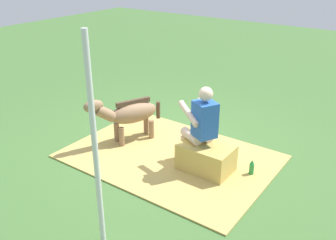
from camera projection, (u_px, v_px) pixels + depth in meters
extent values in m
plane|color=#426B33|center=(166.00, 146.00, 6.27)|extent=(24.00, 24.00, 0.00)
cube|color=tan|center=(170.00, 156.00, 5.94)|extent=(3.14, 2.23, 0.02)
cube|color=tan|center=(206.00, 158.00, 5.50)|extent=(0.77, 0.51, 0.42)
cylinder|color=beige|center=(191.00, 136.00, 5.53)|extent=(0.42, 0.31, 0.14)
cylinder|color=beige|center=(184.00, 147.00, 5.81)|extent=(0.11, 0.11, 0.42)
cube|color=black|center=(184.00, 157.00, 5.88)|extent=(0.24, 0.19, 0.06)
cylinder|color=beige|center=(202.00, 133.00, 5.61)|extent=(0.42, 0.31, 0.14)
cylinder|color=beige|center=(195.00, 144.00, 5.89)|extent=(0.11, 0.11, 0.42)
cube|color=black|center=(195.00, 154.00, 5.96)|extent=(0.24, 0.19, 0.06)
cube|color=#2659B2|center=(205.00, 119.00, 5.27)|extent=(0.40, 0.39, 0.52)
cylinder|color=beige|center=(189.00, 114.00, 5.33)|extent=(0.48, 0.31, 0.26)
cylinder|color=beige|center=(208.00, 110.00, 5.46)|extent=(0.48, 0.31, 0.26)
sphere|color=beige|center=(206.00, 94.00, 5.11)|extent=(0.20, 0.20, 0.20)
ellipsoid|color=#8C6B4C|center=(134.00, 113.00, 6.25)|extent=(0.63, 0.90, 0.34)
cylinder|color=#8C6B4C|center=(122.00, 137.00, 6.18)|extent=(0.09, 0.09, 0.35)
cylinder|color=#8C6B4C|center=(117.00, 133.00, 6.34)|extent=(0.09, 0.09, 0.35)
cylinder|color=#8C6B4C|center=(152.00, 130.00, 6.44)|extent=(0.09, 0.09, 0.35)
cylinder|color=#8C6B4C|center=(146.00, 126.00, 6.60)|extent=(0.09, 0.09, 0.35)
cylinder|color=#8C6B4C|center=(105.00, 113.00, 5.98)|extent=(0.31, 0.41, 0.33)
ellipsoid|color=#8C6B4C|center=(93.00, 106.00, 5.83)|extent=(0.28, 0.36, 0.20)
cube|color=#4D3A2A|center=(133.00, 102.00, 6.17)|extent=(0.30, 0.57, 0.08)
cylinder|color=#4D3A2A|center=(158.00, 110.00, 6.49)|extent=(0.07, 0.07, 0.30)
cylinder|color=#268C3F|center=(251.00, 170.00, 5.42)|extent=(0.07, 0.07, 0.19)
cone|color=#268C3F|center=(252.00, 162.00, 5.37)|extent=(0.06, 0.06, 0.06)
cylinder|color=silver|center=(95.00, 149.00, 3.72)|extent=(0.06, 0.06, 2.37)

